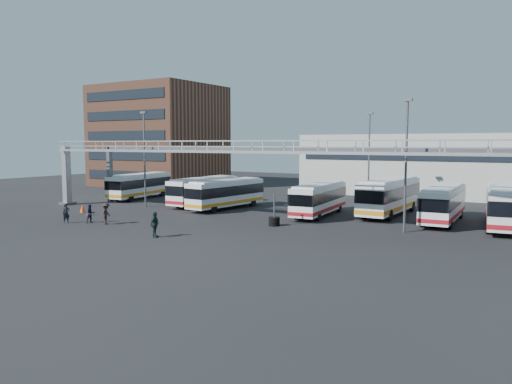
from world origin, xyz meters
The scene contains 21 objects.
ground centered at (0.00, 0.00, 0.00)m, with size 140.00×140.00×0.00m, color black.
gantry centered at (0.00, 5.87, 5.51)m, with size 51.40×5.15×7.10m.
apartment_building centered at (-34.00, 30.00, 8.00)m, with size 18.00×15.00×16.00m, color brown.
warehouse centered at (12.00, 38.00, 4.00)m, with size 42.00×14.00×8.00m, color #9E9E99.
light_pole_left centered at (-16.00, 8.00, 5.73)m, with size 0.70×0.35×10.21m.
light_pole_mid centered at (12.00, 7.00, 5.73)m, with size 0.70×0.35×10.21m.
light_pole_back centered at (4.00, 22.00, 5.73)m, with size 0.70×0.35×10.21m.
bus_0 centered at (-22.36, 13.63, 1.72)m, with size 3.78×10.46×3.10m.
bus_2 centered at (-11.54, 12.50, 1.71)m, with size 2.42×10.19×3.09m.
bus_3 centered at (-7.63, 11.23, 1.70)m, with size 3.25×10.28×3.07m.
bus_5 centered at (2.72, 11.71, 1.69)m, with size 3.28×10.23×3.05m.
bus_6 centered at (8.30, 15.58, 1.93)m, with size 2.85×11.53×3.49m.
bus_7 centered at (13.57, 13.56, 1.75)m, with size 2.86×10.52×3.17m.
bus_8 centered at (18.32, 13.24, 1.87)m, with size 3.93×11.36×3.38m.
pedestrian_a centered at (-14.05, -3.65, 0.85)m, with size 0.62×0.40×1.69m, color black.
pedestrian_b centered at (-12.31, -2.52, 0.81)m, with size 0.79×0.61×1.62m, color #262230.
pedestrian_c centered at (-10.54, -2.34, 0.92)m, with size 1.19×0.68×1.84m, color black.
pedestrian_d centered at (-2.96, -4.58, 0.94)m, with size 1.11×0.46×1.89m, color #19272D.
cone_left centered at (-18.28, 1.52, 0.40)m, with size 0.50×0.50×0.80m, color #F8440D.
cone_right centered at (-16.09, 0.49, 0.39)m, with size 0.49×0.49×0.77m, color #F8440D.
tire_stack centered at (1.95, 4.44, 0.45)m, with size 0.93×0.93×2.67m.
Camera 1 is at (22.07, -31.34, 6.84)m, focal length 35.00 mm.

